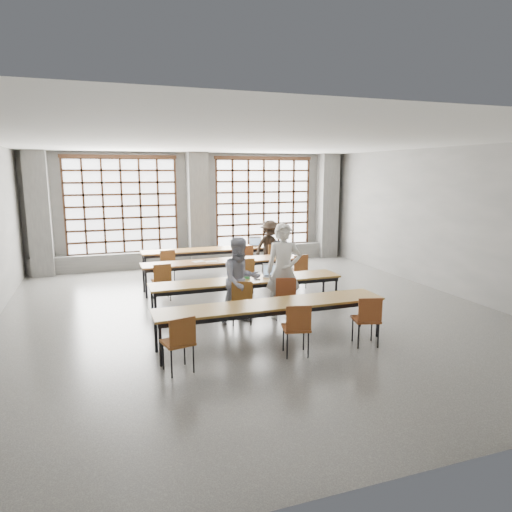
% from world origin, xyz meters
% --- Properties ---
extents(floor, '(11.00, 11.00, 0.00)m').
position_xyz_m(floor, '(0.00, 0.00, 0.00)').
color(floor, '#52524F').
rests_on(floor, ground).
extents(ceiling, '(11.00, 11.00, 0.00)m').
position_xyz_m(ceiling, '(0.00, 0.00, 3.50)').
color(ceiling, silver).
rests_on(ceiling, floor).
extents(wall_back, '(10.00, 0.00, 10.00)m').
position_xyz_m(wall_back, '(0.00, 5.50, 1.75)').
color(wall_back, '#5B5B59').
rests_on(wall_back, floor).
extents(wall_front, '(10.00, 0.00, 10.00)m').
position_xyz_m(wall_front, '(0.00, -5.50, 1.75)').
color(wall_front, '#5B5B59').
rests_on(wall_front, floor).
extents(wall_right, '(0.00, 11.00, 11.00)m').
position_xyz_m(wall_right, '(5.00, 0.00, 1.75)').
color(wall_right, '#5B5B59').
rests_on(wall_right, floor).
extents(column_left, '(0.60, 0.55, 3.50)m').
position_xyz_m(column_left, '(-4.50, 5.22, 1.75)').
color(column_left, '#52524F').
rests_on(column_left, floor).
extents(column_mid, '(0.60, 0.55, 3.50)m').
position_xyz_m(column_mid, '(0.00, 5.22, 1.75)').
color(column_mid, '#52524F').
rests_on(column_mid, floor).
extents(column_right, '(0.60, 0.55, 3.50)m').
position_xyz_m(column_right, '(4.50, 5.22, 1.75)').
color(column_right, '#52524F').
rests_on(column_right, floor).
extents(window_left, '(3.32, 0.12, 3.00)m').
position_xyz_m(window_left, '(-2.25, 5.42, 1.90)').
color(window_left, white).
rests_on(window_left, wall_back).
extents(window_right, '(3.32, 0.12, 3.00)m').
position_xyz_m(window_right, '(2.25, 5.42, 1.90)').
color(window_right, white).
rests_on(window_right, wall_back).
extents(sill_ledge, '(9.80, 0.35, 0.50)m').
position_xyz_m(sill_ledge, '(0.00, 5.30, 0.25)').
color(sill_ledge, '#52524F').
rests_on(sill_ledge, floor).
extents(desk_row_a, '(4.00, 0.70, 0.73)m').
position_xyz_m(desk_row_a, '(0.10, 3.90, 0.66)').
color(desk_row_a, brown).
rests_on(desk_row_a, floor).
extents(desk_row_b, '(4.00, 0.70, 0.73)m').
position_xyz_m(desk_row_b, '(-0.07, 2.10, 0.66)').
color(desk_row_b, brown).
rests_on(desk_row_b, floor).
extents(desk_row_c, '(4.00, 0.70, 0.73)m').
position_xyz_m(desk_row_c, '(-0.11, -0.05, 0.66)').
color(desk_row_c, brown).
rests_on(desk_row_c, floor).
extents(desk_row_d, '(4.00, 0.70, 0.73)m').
position_xyz_m(desk_row_d, '(-0.26, -1.83, 0.66)').
color(desk_row_d, brown).
rests_on(desk_row_d, floor).
extents(chair_back_left, '(0.46, 0.47, 0.88)m').
position_xyz_m(chair_back_left, '(-1.29, 3.27, 0.54)').
color(chair_back_left, brown).
rests_on(chair_back_left, floor).
extents(chair_back_mid, '(0.43, 0.44, 0.88)m').
position_xyz_m(chair_back_mid, '(0.91, 3.27, 0.54)').
color(chair_back_mid, brown).
rests_on(chair_back_mid, floor).
extents(chair_back_right, '(0.50, 0.50, 0.88)m').
position_xyz_m(chair_back_right, '(1.72, 3.27, 0.54)').
color(chair_back_right, brown).
rests_on(chair_back_right, floor).
extents(chair_mid_left, '(0.43, 0.44, 0.88)m').
position_xyz_m(chair_mid_left, '(-1.67, 1.47, 0.54)').
color(chair_mid_left, brown).
rests_on(chair_mid_left, floor).
extents(chair_mid_centre, '(0.44, 0.44, 0.88)m').
position_xyz_m(chair_mid_centre, '(0.33, 1.47, 0.54)').
color(chair_mid_centre, brown).
rests_on(chair_mid_centre, floor).
extents(chair_mid_right, '(0.46, 0.47, 0.88)m').
position_xyz_m(chair_mid_right, '(1.74, 1.47, 0.54)').
color(chair_mid_right, brown).
rests_on(chair_mid_right, floor).
extents(chair_front_left, '(0.51, 0.52, 0.88)m').
position_xyz_m(chair_front_left, '(-0.43, -0.68, 0.54)').
color(chair_front_left, brown).
rests_on(chair_front_left, floor).
extents(chair_front_right, '(0.51, 0.51, 0.88)m').
position_xyz_m(chair_front_right, '(0.47, -0.68, 0.54)').
color(chair_front_right, brown).
rests_on(chair_front_right, floor).
extents(chair_near_left, '(0.50, 0.50, 0.88)m').
position_xyz_m(chair_near_left, '(-1.95, -2.46, 0.54)').
color(chair_near_left, brown).
rests_on(chair_near_left, floor).
extents(chair_near_mid, '(0.50, 0.50, 0.88)m').
position_xyz_m(chair_near_mid, '(-0.08, -2.46, 0.54)').
color(chair_near_mid, maroon).
rests_on(chair_near_mid, floor).
extents(chair_near_right, '(0.51, 0.51, 0.88)m').
position_xyz_m(chair_near_right, '(1.22, -2.46, 0.54)').
color(chair_near_right, brown).
rests_on(chair_near_right, floor).
extents(student_male, '(0.81, 0.66, 1.93)m').
position_xyz_m(student_male, '(0.49, -0.55, 0.96)').
color(student_male, silver).
rests_on(student_male, floor).
extents(student_female, '(0.89, 0.73, 1.69)m').
position_xyz_m(student_female, '(-0.41, -0.55, 0.84)').
color(student_female, '#171C45').
rests_on(student_female, floor).
extents(student_back, '(1.11, 0.81, 1.54)m').
position_xyz_m(student_back, '(1.70, 3.40, 0.77)').
color(student_back, black).
rests_on(student_back, floor).
extents(laptop_front, '(0.44, 0.41, 0.26)m').
position_xyz_m(laptop_front, '(0.46, 0.06, 0.79)').
color(laptop_front, '#BCBCC1').
rests_on(laptop_front, desk_row_c).
extents(laptop_back, '(0.43, 0.39, 0.26)m').
position_xyz_m(laptop_back, '(1.47, 4.01, 0.79)').
color(laptop_back, '#ABAAAF').
rests_on(laptop_back, desk_row_a).
extents(mouse, '(0.11, 0.08, 0.04)m').
position_xyz_m(mouse, '(0.84, -0.07, 0.75)').
color(mouse, white).
rests_on(mouse, desk_row_c).
extents(green_box, '(0.26, 0.11, 0.09)m').
position_xyz_m(green_box, '(-0.16, 0.03, 0.78)').
color(green_box, '#2B8440').
rests_on(green_box, desk_row_c).
extents(phone, '(0.14, 0.08, 0.01)m').
position_xyz_m(phone, '(0.07, -0.15, 0.74)').
color(phone, black).
rests_on(phone, desk_row_c).
extents(paper_sheet_a, '(0.34, 0.28, 0.00)m').
position_xyz_m(paper_sheet_a, '(-0.67, 2.15, 0.73)').
color(paper_sheet_a, white).
rests_on(paper_sheet_a, desk_row_b).
extents(paper_sheet_b, '(0.30, 0.22, 0.00)m').
position_xyz_m(paper_sheet_b, '(-0.37, 2.05, 0.73)').
color(paper_sheet_b, white).
rests_on(paper_sheet_b, desk_row_b).
extents(backpack, '(0.37, 0.31, 0.40)m').
position_xyz_m(backpack, '(1.53, 2.15, 0.93)').
color(backpack, black).
rests_on(backpack, desk_row_b).
extents(plastic_bag, '(0.29, 0.24, 0.29)m').
position_xyz_m(plastic_bag, '(1.00, 3.95, 0.87)').
color(plastic_bag, silver).
rests_on(plastic_bag, desk_row_a).
extents(red_pouch, '(0.20, 0.08, 0.06)m').
position_xyz_m(red_pouch, '(-1.96, -2.38, 0.50)').
color(red_pouch, '#AB1525').
rests_on(red_pouch, chair_near_left).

